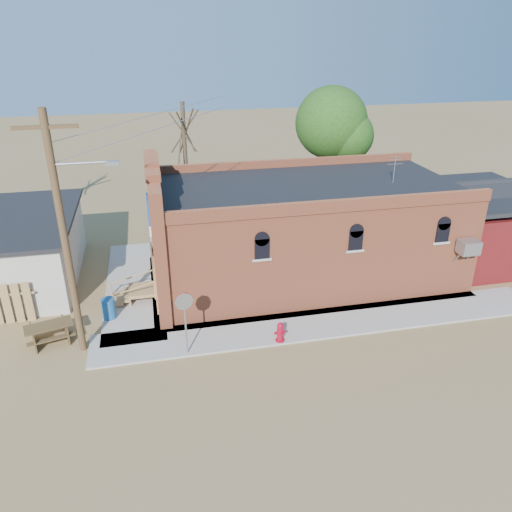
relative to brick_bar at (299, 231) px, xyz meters
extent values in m
plane|color=olive|center=(-1.64, -5.49, -2.34)|extent=(120.00, 120.00, 0.00)
cube|color=#9E9991|center=(-0.14, -4.59, -2.30)|extent=(19.00, 2.20, 0.08)
cube|color=#9E9991|center=(-7.94, 0.51, -2.30)|extent=(2.60, 10.00, 0.08)
cube|color=#CA633D|center=(0.36, 0.01, -0.09)|extent=(14.00, 7.00, 4.50)
cube|color=black|center=(0.36, 0.01, 2.21)|extent=(13.80, 6.80, 0.12)
cube|color=#CA633D|center=(-6.64, 0.01, 0.56)|extent=(0.50, 7.40, 5.80)
cube|color=#163C97|center=(-6.94, -1.19, 1.66)|extent=(0.08, 1.10, 1.56)
cube|color=#98979D|center=(6.46, -3.94, 0.26)|extent=(0.85, 0.65, 0.60)
cube|color=#57110E|center=(9.86, 0.01, -0.74)|extent=(5.00, 6.00, 3.20)
cylinder|color=#47301C|center=(-9.84, -4.29, 2.16)|extent=(0.26, 0.26, 9.00)
cube|color=#47301C|center=(-9.84, -4.29, 6.06)|extent=(2.00, 0.12, 0.12)
cylinder|color=#98979D|center=(-8.94, -4.29, 4.86)|extent=(1.80, 0.08, 0.08)
cube|color=#98979D|center=(-7.94, -4.29, 4.81)|extent=(0.45, 0.22, 0.14)
cylinder|color=#4F3D2D|center=(-4.64, 7.51, 1.41)|extent=(0.24, 0.24, 7.50)
cylinder|color=#4F3D2D|center=(4.36, 8.01, 0.81)|extent=(0.28, 0.28, 6.30)
sphere|color=#1D4112|center=(4.36, 8.01, 3.61)|extent=(4.40, 4.40, 4.40)
cylinder|color=maroon|center=(-2.36, -5.49, -2.23)|extent=(0.47, 0.47, 0.07)
cylinder|color=maroon|center=(-2.36, -5.49, -1.88)|extent=(0.33, 0.33, 0.62)
sphere|color=maroon|center=(-2.36, -5.49, -1.56)|extent=(0.25, 0.25, 0.25)
cylinder|color=maroon|center=(-2.36, -5.65, -1.88)|extent=(0.16, 0.17, 0.11)
cylinder|color=maroon|center=(-2.51, -5.49, -1.88)|extent=(0.17, 0.16, 0.11)
cylinder|color=maroon|center=(-2.20, -5.49, -1.88)|extent=(0.17, 0.16, 0.11)
cylinder|color=#98979D|center=(-5.97, -5.49, -1.09)|extent=(0.08, 0.08, 2.33)
cylinder|color=#98979D|center=(-5.97, -5.52, -0.04)|extent=(0.69, 0.16, 0.70)
cylinder|color=red|center=(-5.97, -5.47, -0.04)|extent=(0.69, 0.16, 0.70)
cylinder|color=#1C548E|center=(-8.94, -2.27, -1.82)|extent=(0.72, 0.72, 0.88)
cube|color=#503C20|center=(-11.71, -3.61, -2.00)|extent=(0.43, 1.34, 0.69)
cube|color=#503C20|center=(-10.58, -3.29, -2.00)|extent=(0.43, 1.34, 0.69)
cube|color=#503C20|center=(-11.14, -3.45, -1.63)|extent=(1.92, 1.24, 0.06)
cube|color=#503C20|center=(-11.00, -3.97, -1.93)|extent=(1.77, 0.72, 0.05)
cube|color=#503C20|center=(-11.29, -2.93, -1.93)|extent=(1.77, 0.72, 0.05)
camera|label=1|loc=(-6.78, -21.25, 8.92)|focal=35.00mm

